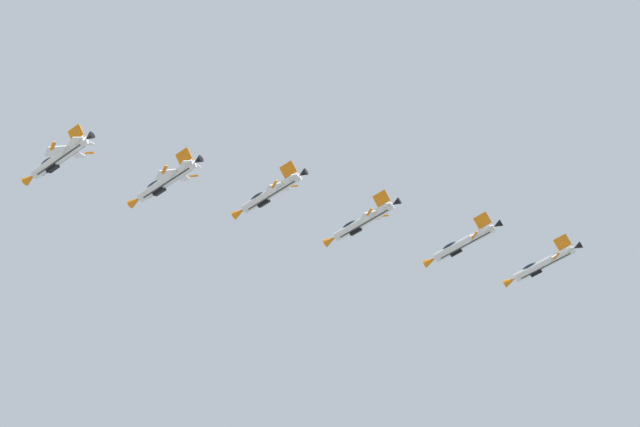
{
  "coord_description": "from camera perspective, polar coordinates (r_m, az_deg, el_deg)",
  "views": [
    {
      "loc": [
        2.14,
        -3.76,
        1.51
      ],
      "look_at": [
        0.92,
        57.95,
        111.89
      ],
      "focal_mm": 40.12,
      "sensor_mm": 36.0,
      "label": 1
    }
  ],
  "objects": [
    {
      "name": "fighter_jet_right_outer",
      "position": [
        132.8,
        11.33,
        -2.35
      ],
      "size": [
        14.14,
        10.63,
        8.07
      ],
      "rotation": [
        0.0,
        -0.92,
        1.0
      ],
      "color": "white"
    },
    {
      "name": "fighter_jet_right_wing",
      "position": [
        127.23,
        -4.01,
        1.6
      ],
      "size": [
        14.14,
        10.72,
        8.42
      ],
      "rotation": [
        0.0,
        -0.98,
        1.0
      ],
      "color": "white"
    },
    {
      "name": "fighter_jet_left_wing",
      "position": [
        125.98,
        -12.21,
        2.51
      ],
      "size": [
        14.14,
        10.61,
        7.99
      ],
      "rotation": [
        0.0,
        -0.9,
        1.0
      ],
      "color": "white"
    },
    {
      "name": "fighter_jet_left_outer",
      "position": [
        128.52,
        3.4,
        -0.68
      ],
      "size": [
        14.14,
        10.59,
        7.92
      ],
      "rotation": [
        0.0,
        -0.89,
        1.0
      ],
      "color": "white"
    },
    {
      "name": "fighter_jet_trail_slot",
      "position": [
        141.21,
        17.35,
        -3.89
      ],
      "size": [
        14.14,
        10.55,
        7.73
      ],
      "rotation": [
        0.0,
        -0.86,
        1.0
      ],
      "color": "white"
    },
    {
      "name": "fighter_jet_lead",
      "position": [
        131.44,
        -20.12,
        4.15
      ],
      "size": [
        14.14,
        10.64,
        8.11
      ],
      "rotation": [
        0.0,
        -0.92,
        1.0
      ],
      "color": "white"
    }
  ]
}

